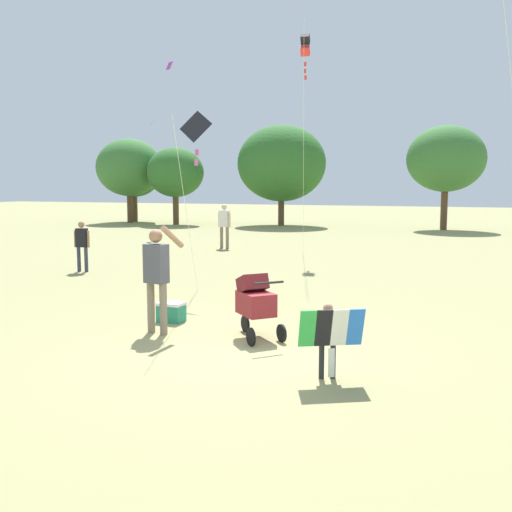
{
  "coord_description": "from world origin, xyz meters",
  "views": [
    {
      "loc": [
        3.1,
        -7.56,
        2.42
      ],
      "look_at": [
        -0.18,
        0.98,
        1.3
      ],
      "focal_mm": 41.02,
      "sensor_mm": 36.0,
      "label": 1
    }
  ],
  "objects": [
    {
      "name": "ground_plane",
      "position": [
        0.0,
        0.0,
        0.0
      ],
      "size": [
        120.0,
        120.0,
        0.0
      ],
      "primitive_type": "plane",
      "color": "#938E5B"
    },
    {
      "name": "treeline_distant",
      "position": [
        -2.92,
        24.73,
        3.6
      ],
      "size": [
        42.58,
        6.58,
        5.94
      ],
      "color": "brown",
      "rests_on": "ground"
    },
    {
      "name": "child_with_butterfly_kite",
      "position": [
        1.41,
        -0.66,
        0.6
      ],
      "size": [
        0.78,
        0.53,
        0.96
      ],
      "color": "#232328",
      "rests_on": "ground"
    },
    {
      "name": "person_adult_flyer",
      "position": [
        -1.75,
        0.58,
        1.03
      ],
      "size": [
        0.61,
        0.52,
        1.78
      ],
      "color": "#7F705B",
      "rests_on": "ground"
    },
    {
      "name": "stroller",
      "position": [
        -0.16,
        0.89,
        0.61
      ],
      "size": [
        0.98,
        0.97,
        1.03
      ],
      "color": "black",
      "rests_on": "ground"
    },
    {
      "name": "kite_adult_black",
      "position": [
        -2.86,
        4.2,
        3.56
      ],
      "size": [
        1.86,
        3.86,
        4.09
      ],
      "color": "black",
      "rests_on": "ground"
    },
    {
      "name": "kite_green_novelty",
      "position": [
        -2.56,
        11.68,
        6.95
      ],
      "size": [
        1.19,
        3.78,
        7.38
      ],
      "color": "black",
      "rests_on": "ground"
    },
    {
      "name": "distant_kites_cluster",
      "position": [
        -5.53,
        23.49,
        9.19
      ],
      "size": [
        32.96,
        10.22,
        7.74
      ],
      "color": "green"
    },
    {
      "name": "person_red_shirt",
      "position": [
        -5.99,
        12.71,
        0.99
      ],
      "size": [
        0.54,
        0.27,
        1.68
      ],
      "color": "#7F705B",
      "rests_on": "ground"
    },
    {
      "name": "person_sitting_far",
      "position": [
        -7.23,
        5.8,
        0.83
      ],
      "size": [
        0.45,
        0.25,
        1.41
      ],
      "color": "#33384C",
      "rests_on": "ground"
    },
    {
      "name": "cooler_box",
      "position": [
        -1.95,
        1.38,
        0.18
      ],
      "size": [
        0.45,
        0.33,
        0.35
      ],
      "color": "#288466",
      "rests_on": "ground"
    }
  ]
}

